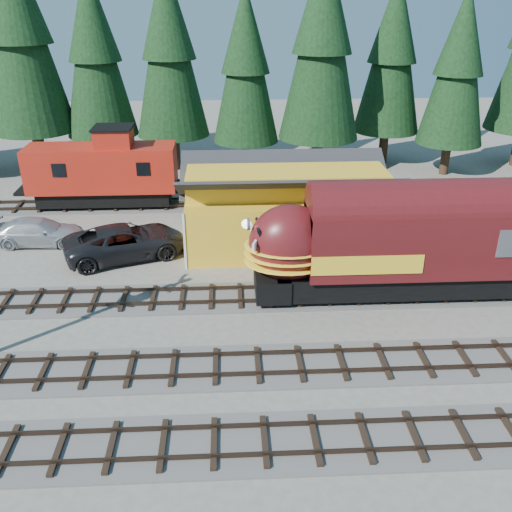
{
  "coord_description": "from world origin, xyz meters",
  "views": [
    {
      "loc": [
        -3.5,
        -21.86,
        14.81
      ],
      "look_at": [
        -2.16,
        4.0,
        2.4
      ],
      "focal_mm": 40.0,
      "sensor_mm": 36.0,
      "label": 1
    }
  ],
  "objects_px": {
    "caboose": "(103,171)",
    "pickup_truck_a": "(126,242)",
    "locomotive": "(410,246)",
    "pickup_truck_b": "(39,232)",
    "depot": "(286,200)"
  },
  "relations": [
    {
      "from": "pickup_truck_b",
      "to": "caboose",
      "type": "bearing_deg",
      "value": -23.25
    },
    {
      "from": "pickup_truck_b",
      "to": "pickup_truck_a",
      "type": "bearing_deg",
      "value": -109.79
    },
    {
      "from": "caboose",
      "to": "pickup_truck_a",
      "type": "relative_size",
      "value": 1.46
    },
    {
      "from": "locomotive",
      "to": "pickup_truck_a",
      "type": "xyz_separation_m",
      "value": [
        -15.3,
        5.3,
        -1.75
      ]
    },
    {
      "from": "caboose",
      "to": "pickup_truck_a",
      "type": "xyz_separation_m",
      "value": [
        2.75,
        -8.7,
        -1.68
      ]
    },
    {
      "from": "depot",
      "to": "pickup_truck_a",
      "type": "distance_m",
      "value": 9.9
    },
    {
      "from": "locomotive",
      "to": "caboose",
      "type": "bearing_deg",
      "value": 142.22
    },
    {
      "from": "locomotive",
      "to": "pickup_truck_b",
      "type": "xyz_separation_m",
      "value": [
        -21.02,
        7.5,
        -1.93
      ]
    },
    {
      "from": "caboose",
      "to": "pickup_truck_b",
      "type": "bearing_deg",
      "value": -114.48
    },
    {
      "from": "locomotive",
      "to": "pickup_truck_b",
      "type": "height_order",
      "value": "locomotive"
    },
    {
      "from": "caboose",
      "to": "pickup_truck_b",
      "type": "distance_m",
      "value": 7.38
    },
    {
      "from": "locomotive",
      "to": "pickup_truck_a",
      "type": "bearing_deg",
      "value": 160.89
    },
    {
      "from": "depot",
      "to": "pickup_truck_b",
      "type": "xyz_separation_m",
      "value": [
        -15.34,
        1.0,
        -2.14
      ]
    },
    {
      "from": "locomotive",
      "to": "pickup_truck_b",
      "type": "distance_m",
      "value": 22.4
    },
    {
      "from": "depot",
      "to": "caboose",
      "type": "distance_m",
      "value": 14.48
    }
  ]
}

